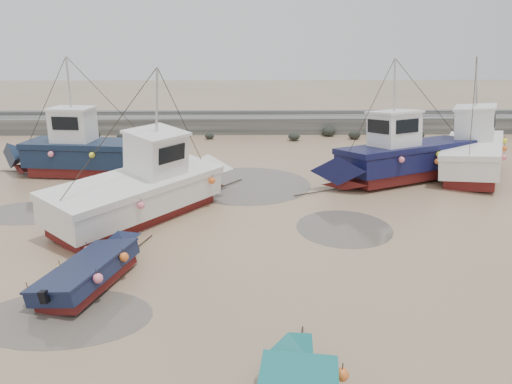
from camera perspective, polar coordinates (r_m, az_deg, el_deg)
The scene contains 12 objects.
ground at distance 17.54m, azimuth -6.96°, elevation -7.88°, with size 120.00×120.00×0.00m, color tan.
seawall at distance 38.32m, azimuth -3.63°, elevation 7.76°, with size 60.00×4.92×1.50m.
puddle_a at distance 15.36m, azimuth -21.07°, elevation -13.18°, with size 4.95×4.95×0.01m, color #595249.
puddle_b at distance 20.45m, azimuth 10.05°, elevation -4.06°, with size 3.87×3.87×0.01m, color #595249.
puddle_c at distance 23.86m, azimuth -24.40°, elevation -2.17°, with size 4.49×4.49×0.01m, color #595249.
puddle_d at distance 25.57m, azimuth -1.09°, elevation 0.86°, with size 6.59×6.59×0.01m, color #595249.
dinghy_1 at distance 16.68m, azimuth -17.84°, elevation -8.06°, with size 2.98×5.96×1.43m.
cabin_boat_0 at distance 28.59m, azimuth -19.35°, elevation 4.48°, with size 10.27×3.61×6.22m.
cabin_boat_1 at distance 21.55m, azimuth -12.38°, elevation 0.68°, with size 7.78×9.37×6.22m.
cabin_boat_2 at distance 27.05m, azimuth 16.30°, elevation 3.98°, with size 10.52×6.25×6.22m.
cabin_boat_3 at distance 29.74m, azimuth 23.88°, elevation 4.48°, with size 6.03×9.36×6.22m.
person at distance 22.18m, azimuth -11.42°, elevation -2.33°, with size 0.64×0.42×1.76m, color #171E37.
Camera 1 is at (1.86, -15.62, 7.75)m, focal length 35.00 mm.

